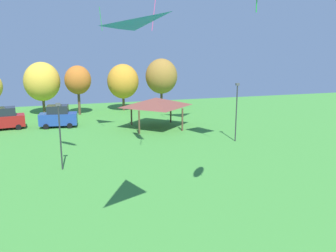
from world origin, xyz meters
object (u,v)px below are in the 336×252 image
light_post_1 (236,109)px  treeline_tree_6 (161,76)px  kite_flying_7 (173,41)px  treeline_tree_5 (123,81)px  treeline_tree_4 (78,80)px  parked_car_second_from_left (6,119)px  parked_car_third_from_left (58,117)px  light_post_0 (60,132)px  park_pavilion (156,102)px  treeline_tree_3 (42,82)px

light_post_1 → treeline_tree_6: treeline_tree_6 is taller
kite_flying_7 → treeline_tree_5: size_ratio=0.59×
treeline_tree_4 → treeline_tree_6: bearing=4.4°
parked_car_second_from_left → parked_car_third_from_left: parked_car_third_from_left is taller
treeline_tree_4 → light_post_1: bearing=-52.4°
parked_car_second_from_left → light_post_0: 17.30m
light_post_0 → treeline_tree_4: bearing=83.9°
parked_car_third_from_left → park_pavilion: bearing=-12.1°
parked_car_third_from_left → treeline_tree_4: treeline_tree_4 is taller
parked_car_second_from_left → treeline_tree_6: (20.81, 7.57, 3.73)m
light_post_0 → light_post_1: bearing=12.6°
light_post_0 → parked_car_third_from_left: bearing=91.3°
treeline_tree_3 → treeline_tree_6: size_ratio=0.96×
light_post_1 → light_post_0: bearing=-167.4°
treeline_tree_6 → park_pavilion: bearing=-108.3°
light_post_1 → treeline_tree_5: (-8.05, 20.52, 0.95)m
parked_car_third_from_left → treeline_tree_5: treeline_tree_5 is taller
parked_car_third_from_left → light_post_1: 20.98m
kite_flying_7 → treeline_tree_6: size_ratio=0.53×
kite_flying_7 → light_post_1: 22.30m
park_pavilion → treeline_tree_4: bearing=127.4°
treeline_tree_3 → treeline_tree_5: 11.27m
parked_car_second_from_left → parked_car_third_from_left: bearing=-13.4°
park_pavilion → treeline_tree_6: 12.54m
parked_car_second_from_left → parked_car_third_from_left: (5.85, -0.60, 0.03)m
light_post_1 → treeline_tree_5: treeline_tree_5 is taller
parked_car_third_from_left → light_post_0: (0.36, -15.44, 1.77)m
treeline_tree_3 → treeline_tree_4: 5.01m
treeline_tree_5 → light_post_1: bearing=-68.6°
park_pavilion → light_post_0: size_ratio=1.22×
treeline_tree_3 → treeline_tree_6: bearing=-2.0°
light_post_0 → treeline_tree_3: size_ratio=0.73×
park_pavilion → light_post_1: bearing=-52.1°
parked_car_second_from_left → parked_car_third_from_left: 5.88m
parked_car_third_from_left → treeline_tree_3: treeline_tree_3 is taller
light_post_0 → kite_flying_7: bearing=-70.6°
light_post_1 → treeline_tree_6: size_ratio=0.78×
parked_car_second_from_left → light_post_1: (23.18, -12.24, 2.11)m
light_post_1 → treeline_tree_6: bearing=96.8°
park_pavilion → treeline_tree_5: bearing=98.2°
parked_car_third_from_left → treeline_tree_5: (9.28, 8.88, 3.03)m
treeline_tree_4 → treeline_tree_5: treeline_tree_5 is taller
parked_car_second_from_left → treeline_tree_3: size_ratio=0.59×
kite_flying_7 → light_post_0: (-4.87, 13.80, -6.72)m
treeline_tree_5 → kite_flying_7: bearing=-96.1°
treeline_tree_6 → treeline_tree_3: bearing=178.0°
parked_car_second_from_left → light_post_0: (6.21, -16.04, 1.80)m
light_post_0 → treeline_tree_4: treeline_tree_4 is taller
kite_flying_7 → treeline_tree_4: size_ratio=0.59×
treeline_tree_3 → treeline_tree_6: treeline_tree_6 is taller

